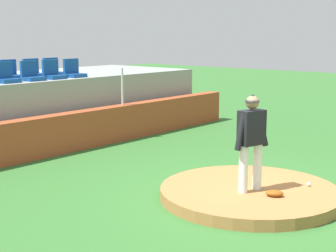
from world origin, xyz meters
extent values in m
plane|color=#32692C|center=(0.00, 0.00, 0.00)|extent=(60.00, 60.00, 0.00)
cylinder|color=#A46E3C|center=(0.00, 0.00, 0.10)|extent=(3.20, 3.20, 0.20)
cylinder|color=silver|center=(-0.30, -0.05, 0.61)|extent=(0.16, 0.16, 0.83)
cylinder|color=silver|center=(0.02, -0.13, 0.61)|extent=(0.16, 0.16, 0.83)
cube|color=black|center=(-0.14, -0.09, 1.33)|extent=(0.52, 0.35, 0.60)
cylinder|color=black|center=(-0.38, -0.03, 1.29)|extent=(0.26, 0.16, 0.68)
cylinder|color=black|center=(0.10, -0.15, 1.29)|extent=(0.32, 0.18, 0.67)
sphere|color=#8C6647|center=(-0.14, -0.09, 1.76)|extent=(0.23, 0.23, 0.23)
cone|color=black|center=(-0.14, -0.09, 1.84)|extent=(0.32, 0.32, 0.13)
sphere|color=white|center=(0.78, -0.75, 0.24)|extent=(0.07, 0.07, 0.07)
ellipsoid|color=#8C4912|center=(-0.14, -0.57, 0.25)|extent=(0.32, 0.36, 0.11)
cube|color=#A04626|center=(0.00, 5.47, 0.48)|extent=(13.26, 0.40, 0.97)
cylinder|color=silver|center=(2.24, 5.47, 1.48)|extent=(0.06, 0.06, 1.02)
cube|color=gray|center=(0.00, 7.87, 0.87)|extent=(11.99, 3.84, 1.74)
cube|color=navy|center=(-0.72, 6.39, 1.79)|extent=(0.48, 0.44, 0.10)
cube|color=navy|center=(-0.72, 6.57, 2.04)|extent=(0.48, 0.08, 0.40)
cube|color=navy|center=(0.01, 6.40, 1.79)|extent=(0.48, 0.44, 0.10)
cube|color=navy|center=(0.01, 6.58, 2.04)|extent=(0.48, 0.08, 0.40)
cube|color=navy|center=(0.67, 6.39, 1.79)|extent=(0.48, 0.44, 0.10)
cube|color=navy|center=(0.67, 6.57, 2.04)|extent=(0.48, 0.08, 0.40)
cube|color=navy|center=(1.37, 6.41, 1.79)|extent=(0.48, 0.44, 0.10)
cube|color=navy|center=(1.37, 6.59, 2.04)|extent=(0.48, 0.08, 0.40)
cube|color=navy|center=(-0.02, 7.31, 1.79)|extent=(0.48, 0.44, 0.10)
cube|color=navy|center=(-0.02, 7.49, 2.04)|extent=(0.48, 0.08, 0.40)
cube|color=navy|center=(0.69, 7.30, 1.79)|extent=(0.48, 0.44, 0.10)
cube|color=navy|center=(0.69, 7.48, 2.04)|extent=(0.48, 0.08, 0.40)
cube|color=navy|center=(1.37, 7.32, 1.79)|extent=(0.48, 0.44, 0.10)
cube|color=navy|center=(1.37, 7.50, 2.04)|extent=(0.48, 0.08, 0.40)
camera|label=1|loc=(-7.63, -4.57, 2.91)|focal=54.68mm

